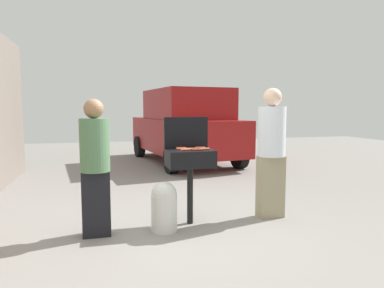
{
  "coord_description": "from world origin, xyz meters",
  "views": [
    {
      "loc": [
        -0.83,
        -4.05,
        1.52
      ],
      "look_at": [
        0.43,
        0.78,
        1.0
      ],
      "focal_mm": 32.55,
      "sensor_mm": 36.0,
      "label": 1
    }
  ],
  "objects_px": {
    "hot_dog_6": "(205,149)",
    "hot_dog_0": "(188,149)",
    "bbq_grill": "(190,161)",
    "propane_tank": "(164,206)",
    "person_left": "(95,163)",
    "hot_dog_2": "(185,150)",
    "hot_dog_8": "(192,149)",
    "parked_minivan": "(185,126)",
    "hot_dog_1": "(200,148)",
    "hot_dog_7": "(197,150)",
    "hot_dog_4": "(181,148)",
    "person_right": "(271,148)",
    "hot_dog_3": "(204,149)",
    "hot_dog_5": "(182,149)"
  },
  "relations": [
    {
      "from": "hot_dog_3",
      "to": "hot_dog_4",
      "type": "relative_size",
      "value": 1.0
    },
    {
      "from": "hot_dog_1",
      "to": "hot_dog_8",
      "type": "height_order",
      "value": "same"
    },
    {
      "from": "hot_dog_6",
      "to": "hot_dog_0",
      "type": "bearing_deg",
      "value": 174.31
    },
    {
      "from": "parked_minivan",
      "to": "person_left",
      "type": "bearing_deg",
      "value": 58.31
    },
    {
      "from": "hot_dog_4",
      "to": "hot_dog_8",
      "type": "xyz_separation_m",
      "value": [
        0.11,
        -0.11,
        0.0
      ]
    },
    {
      "from": "hot_dog_1",
      "to": "hot_dog_2",
      "type": "distance_m",
      "value": 0.29
    },
    {
      "from": "person_right",
      "to": "parked_minivan",
      "type": "bearing_deg",
      "value": -86.72
    },
    {
      "from": "hot_dog_0",
      "to": "person_left",
      "type": "bearing_deg",
      "value": -173.67
    },
    {
      "from": "hot_dog_0",
      "to": "person_right",
      "type": "bearing_deg",
      "value": 0.94
    },
    {
      "from": "person_right",
      "to": "propane_tank",
      "type": "bearing_deg",
      "value": 10.08
    },
    {
      "from": "hot_dog_1",
      "to": "propane_tank",
      "type": "relative_size",
      "value": 0.21
    },
    {
      "from": "hot_dog_8",
      "to": "bbq_grill",
      "type": "bearing_deg",
      "value": -149.25
    },
    {
      "from": "bbq_grill",
      "to": "propane_tank",
      "type": "height_order",
      "value": "bbq_grill"
    },
    {
      "from": "hot_dog_2",
      "to": "person_right",
      "type": "relative_size",
      "value": 0.07
    },
    {
      "from": "hot_dog_7",
      "to": "hot_dog_6",
      "type": "bearing_deg",
      "value": 18.73
    },
    {
      "from": "hot_dog_4",
      "to": "hot_dog_7",
      "type": "height_order",
      "value": "same"
    },
    {
      "from": "hot_dog_0",
      "to": "bbq_grill",
      "type": "bearing_deg",
      "value": 41.23
    },
    {
      "from": "hot_dog_1",
      "to": "propane_tank",
      "type": "xyz_separation_m",
      "value": [
        -0.55,
        -0.29,
        -0.67
      ]
    },
    {
      "from": "hot_dog_4",
      "to": "propane_tank",
      "type": "distance_m",
      "value": 0.8
    },
    {
      "from": "bbq_grill",
      "to": "hot_dog_1",
      "type": "distance_m",
      "value": 0.25
    },
    {
      "from": "hot_dog_6",
      "to": "propane_tank",
      "type": "distance_m",
      "value": 0.89
    },
    {
      "from": "hot_dog_6",
      "to": "hot_dog_3",
      "type": "bearing_deg",
      "value": 91.86
    },
    {
      "from": "hot_dog_1",
      "to": "hot_dog_3",
      "type": "bearing_deg",
      "value": -82.13
    },
    {
      "from": "propane_tank",
      "to": "parked_minivan",
      "type": "xyz_separation_m",
      "value": [
        1.53,
        5.3,
        0.7
      ]
    },
    {
      "from": "hot_dog_2",
      "to": "propane_tank",
      "type": "relative_size",
      "value": 0.21
    },
    {
      "from": "hot_dog_7",
      "to": "person_right",
      "type": "relative_size",
      "value": 0.07
    },
    {
      "from": "hot_dog_8",
      "to": "hot_dog_1",
      "type": "bearing_deg",
      "value": 29.25
    },
    {
      "from": "hot_dog_7",
      "to": "hot_dog_8",
      "type": "distance_m",
      "value": 0.12
    },
    {
      "from": "propane_tank",
      "to": "parked_minivan",
      "type": "bearing_deg",
      "value": 73.92
    },
    {
      "from": "hot_dog_5",
      "to": "hot_dog_7",
      "type": "relative_size",
      "value": 1.0
    },
    {
      "from": "hot_dog_0",
      "to": "hot_dog_3",
      "type": "bearing_deg",
      "value": 5.22
    },
    {
      "from": "hot_dog_6",
      "to": "parked_minivan",
      "type": "xyz_separation_m",
      "value": [
        0.96,
        5.16,
        0.04
      ]
    },
    {
      "from": "hot_dog_7",
      "to": "hot_dog_8",
      "type": "height_order",
      "value": "same"
    },
    {
      "from": "hot_dog_6",
      "to": "hot_dog_7",
      "type": "distance_m",
      "value": 0.12
    },
    {
      "from": "hot_dog_4",
      "to": "hot_dog_2",
      "type": "bearing_deg",
      "value": -86.23
    },
    {
      "from": "hot_dog_7",
      "to": "propane_tank",
      "type": "bearing_deg",
      "value": -167.03
    },
    {
      "from": "hot_dog_4",
      "to": "parked_minivan",
      "type": "distance_m",
      "value": 5.13
    },
    {
      "from": "person_right",
      "to": "hot_dog_6",
      "type": "bearing_deg",
      "value": 5.7
    },
    {
      "from": "hot_dog_1",
      "to": "hot_dog_4",
      "type": "bearing_deg",
      "value": 173.77
    },
    {
      "from": "person_left",
      "to": "hot_dog_2",
      "type": "bearing_deg",
      "value": -5.22
    },
    {
      "from": "hot_dog_2",
      "to": "hot_dog_3",
      "type": "height_order",
      "value": "same"
    },
    {
      "from": "hot_dog_6",
      "to": "hot_dog_7",
      "type": "bearing_deg",
      "value": -161.27
    },
    {
      "from": "hot_dog_2",
      "to": "bbq_grill",
      "type": "bearing_deg",
      "value": 41.44
    },
    {
      "from": "hot_dog_1",
      "to": "hot_dog_5",
      "type": "relative_size",
      "value": 1.0
    },
    {
      "from": "bbq_grill",
      "to": "person_right",
      "type": "bearing_deg",
      "value": -0.73
    },
    {
      "from": "hot_dog_2",
      "to": "hot_dog_8",
      "type": "height_order",
      "value": "same"
    },
    {
      "from": "propane_tank",
      "to": "bbq_grill",
      "type": "bearing_deg",
      "value": 27.5
    },
    {
      "from": "hot_dog_8",
      "to": "propane_tank",
      "type": "height_order",
      "value": "hot_dog_8"
    },
    {
      "from": "bbq_grill",
      "to": "hot_dog_8",
      "type": "height_order",
      "value": "hot_dog_8"
    },
    {
      "from": "hot_dog_8",
      "to": "person_right",
      "type": "relative_size",
      "value": 0.07
    }
  ]
}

